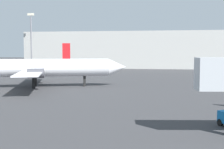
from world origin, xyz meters
TOP-DOWN VIEW (x-y plane):
  - airplane_on_taxiway at (-22.22, 39.15)m, footprint 30.61×26.05m
  - airplane_far_left at (-38.01, 71.75)m, footprint 28.00×18.00m
  - light_mast_left at (-46.65, 92.17)m, footprint 2.40×0.50m
  - terminal_building at (-8.00, 110.91)m, footprint 87.86×27.40m

SIDE VIEW (x-z plane):
  - airplane_far_left at x=-38.01m, z-range -1.87..7.03m
  - airplane_on_taxiway at x=-22.22m, z-range -1.79..8.77m
  - terminal_building at x=-8.00m, z-range 0.00..14.03m
  - light_mast_left at x=-46.65m, z-range 1.27..21.66m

